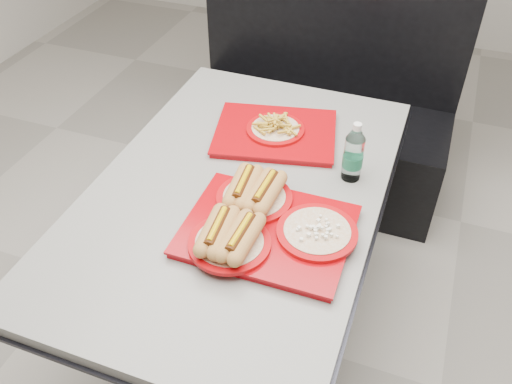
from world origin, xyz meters
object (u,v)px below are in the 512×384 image
(tray_far, at_px, (275,130))
(water_bottle, at_px, (353,155))
(diner_table, at_px, (238,225))
(tray_near, at_px, (261,223))
(booth_bench, at_px, (319,109))

(tray_far, distance_m, water_bottle, 0.34)
(diner_table, height_order, water_bottle, water_bottle)
(tray_near, relative_size, tray_far, 1.01)
(booth_bench, bearing_deg, tray_near, -83.57)
(diner_table, relative_size, tray_near, 2.86)
(booth_bench, relative_size, water_bottle, 6.49)
(tray_near, distance_m, water_bottle, 0.39)
(diner_table, relative_size, water_bottle, 6.82)
(booth_bench, height_order, tray_near, booth_bench)
(tray_near, height_order, tray_far, tray_near)
(tray_near, bearing_deg, water_bottle, 61.25)
(tray_far, bearing_deg, booth_bench, 91.63)
(water_bottle, bearing_deg, booth_bench, 109.77)
(diner_table, bearing_deg, tray_far, 85.99)
(booth_bench, distance_m, tray_near, 1.32)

